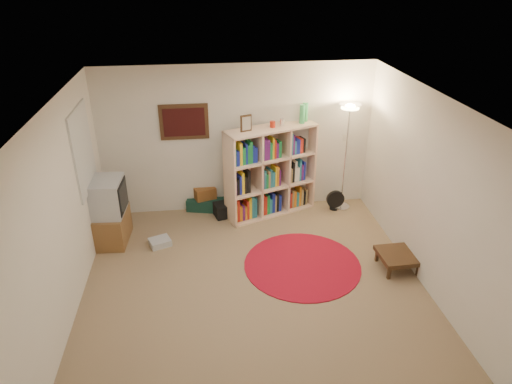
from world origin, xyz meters
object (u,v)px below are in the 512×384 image
at_px(floor_fan, 335,200).
at_px(side_table, 398,256).
at_px(tv_stand, 109,212).
at_px(suitcase, 207,202).
at_px(bookshelf, 269,173).
at_px(floor_lamp, 349,123).

height_order(floor_fan, side_table, floor_fan).
xyz_separation_m(floor_fan, tv_stand, (-3.71, -0.54, 0.32)).
bearing_deg(floor_fan, suitcase, 170.79).
height_order(bookshelf, tv_stand, bookshelf).
bearing_deg(floor_lamp, bookshelf, 179.99).
distance_m(bookshelf, side_table, 2.47).
relative_size(tv_stand, side_table, 1.90).
xyz_separation_m(bookshelf, suitcase, (-1.05, 0.29, -0.64)).
height_order(bookshelf, floor_fan, bookshelf).
xyz_separation_m(floor_lamp, tv_stand, (-3.84, -0.60, -1.05)).
distance_m(bookshelf, floor_lamp, 1.52).
distance_m(floor_fan, suitcase, 2.24).
height_order(floor_fan, tv_stand, tv_stand).
distance_m(floor_lamp, side_table, 2.30).
relative_size(bookshelf, side_table, 3.38).
distance_m(floor_fan, tv_stand, 3.76).
relative_size(floor_lamp, suitcase, 2.55).
bearing_deg(bookshelf, tv_stand, 172.77).
height_order(bookshelf, floor_lamp, floor_lamp).
xyz_separation_m(bookshelf, floor_lamp, (1.29, -0.00, 0.81)).
distance_m(floor_lamp, floor_fan, 1.38).
relative_size(floor_lamp, tv_stand, 1.80).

